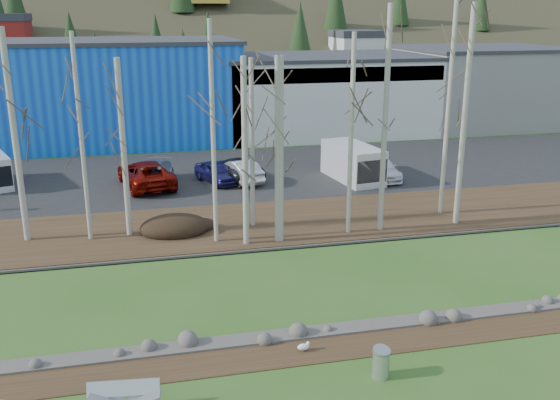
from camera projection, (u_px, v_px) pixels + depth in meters
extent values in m
plane|color=#30591B|center=(309.00, 389.00, 18.16)|extent=(200.00, 200.00, 0.00)
cube|color=#382616|center=(292.00, 351.00, 20.11)|extent=(80.00, 1.80, 0.03)
cube|color=#382616|center=(232.00, 226.00, 31.65)|extent=(80.00, 7.00, 0.15)
cube|color=black|center=(208.00, 175.00, 41.43)|extent=(80.00, 14.00, 0.14)
cube|color=blue|center=(115.00, 92.00, 52.02)|extent=(20.00, 12.00, 8.00)
cube|color=#333338|center=(111.00, 41.00, 50.81)|extent=(20.40, 12.24, 0.30)
cube|color=silver|center=(321.00, 95.00, 56.15)|extent=(18.00, 12.00, 6.50)
cube|color=#333338|center=(322.00, 56.00, 55.16)|extent=(18.36, 12.24, 0.30)
cube|color=navy|center=(343.00, 75.00, 49.97)|extent=(17.64, 0.20, 1.20)
cube|color=gray|center=(481.00, 87.00, 59.55)|extent=(14.00, 12.00, 7.00)
cube|color=#333338|center=(485.00, 48.00, 58.48)|extent=(14.28, 12.24, 0.30)
cube|color=#B7BABC|center=(123.00, 388.00, 17.07)|extent=(1.98, 0.43, 0.43)
cube|color=gray|center=(143.00, 399.00, 16.97)|extent=(1.01, 0.65, 0.36)
cylinder|color=#B7BABC|center=(381.00, 364.00, 18.62)|extent=(0.65, 0.65, 0.88)
cylinder|color=gold|center=(303.00, 351.00, 20.07)|extent=(0.01, 0.01, 0.11)
cylinder|color=gold|center=(302.00, 350.00, 20.14)|extent=(0.01, 0.01, 0.11)
ellipsoid|color=white|center=(303.00, 347.00, 20.08)|extent=(0.39, 0.22, 0.22)
cube|color=gray|center=(303.00, 346.00, 20.06)|extent=(0.25, 0.14, 0.02)
sphere|color=white|center=(308.00, 343.00, 20.10)|extent=(0.12, 0.12, 0.12)
cone|color=gold|center=(310.00, 343.00, 20.13)|extent=(0.07, 0.04, 0.03)
ellipsoid|color=black|center=(175.00, 226.00, 30.43)|extent=(3.36, 2.37, 0.66)
cylinder|color=beige|center=(15.00, 138.00, 28.15)|extent=(0.28, 0.28, 9.76)
cylinder|color=beige|center=(81.00, 140.00, 28.29)|extent=(0.20, 0.20, 9.57)
cylinder|color=beige|center=(124.00, 150.00, 29.02)|extent=(0.27, 0.27, 8.40)
cylinder|color=beige|center=(213.00, 135.00, 27.94)|extent=(0.21, 0.21, 10.10)
cylinder|color=beige|center=(245.00, 154.00, 27.84)|extent=(0.26, 0.26, 8.55)
cylinder|color=beige|center=(252.00, 144.00, 30.37)|extent=(0.22, 0.22, 8.30)
cylinder|color=beige|center=(351.00, 136.00, 29.21)|extent=(0.22, 0.22, 9.51)
cylinder|color=beige|center=(385.00, 122.00, 29.38)|extent=(0.26, 0.26, 10.74)
cylinder|color=beige|center=(465.00, 118.00, 30.37)|extent=(0.27, 0.27, 10.80)
cylinder|color=beige|center=(449.00, 104.00, 31.77)|extent=(0.23, 0.23, 11.70)
cylinder|color=beige|center=(278.00, 152.00, 28.17)|extent=(0.26, 0.26, 8.55)
cylinder|color=beige|center=(281.00, 152.00, 28.20)|extent=(0.26, 0.26, 8.55)
imported|color=maroon|center=(146.00, 174.00, 38.30)|extent=(3.77, 6.21, 1.61)
imported|color=#999CA0|center=(153.00, 174.00, 38.67)|extent=(3.06, 5.01, 1.36)
imported|color=navy|center=(217.00, 172.00, 39.20)|extent=(2.82, 4.18, 1.32)
imported|color=silver|center=(240.00, 171.00, 39.44)|extent=(2.53, 4.47, 1.40)
imported|color=#272628|center=(234.00, 168.00, 40.19)|extent=(3.63, 5.31, 1.35)
imported|color=white|center=(380.00, 168.00, 40.27)|extent=(2.05, 4.58, 1.31)
cube|color=white|center=(353.00, 162.00, 39.80)|extent=(2.81, 5.36, 2.24)
cube|color=black|center=(368.00, 170.00, 37.99)|extent=(2.15, 1.33, 1.39)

